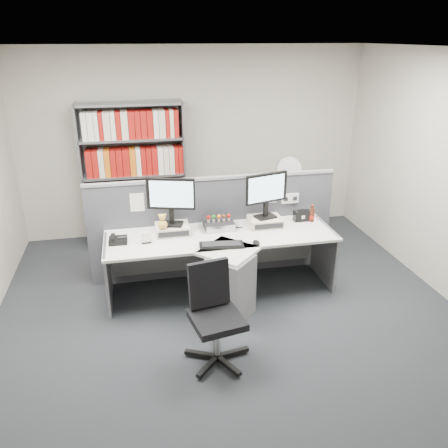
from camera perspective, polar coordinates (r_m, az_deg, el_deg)
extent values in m
plane|color=#2B2E33|center=(4.79, 1.65, -13.20)|extent=(5.50, 5.50, 0.00)
cube|color=#B7B2A3|center=(6.75, -3.74, 10.15)|extent=(5.00, 0.04, 2.70)
cube|color=white|center=(3.89, 2.12, 21.08)|extent=(5.00, 5.50, 0.04)
cube|color=#45464F|center=(5.55, -1.28, -0.47)|extent=(3.00, 0.05, 1.25)
cube|color=#A4A4A9|center=(5.34, -1.33, 5.81)|extent=(3.00, 0.07, 0.03)
cube|color=white|center=(5.65, 8.28, 3.23)|extent=(0.22, 0.04, 0.12)
cube|color=white|center=(5.29, -10.89, 2.86)|extent=(0.16, 0.00, 0.22)
cube|color=white|center=(5.31, -6.58, 3.20)|extent=(0.16, 0.00, 0.22)
cube|color=white|center=(5.54, 5.89, 4.05)|extent=(0.16, 0.00, 0.22)
cube|color=silver|center=(5.13, -0.39, -1.50)|extent=(2.60, 0.80, 0.03)
cube|color=silver|center=(4.78, 0.57, -3.42)|extent=(0.74, 0.74, 0.03)
cube|color=slate|center=(4.85, 0.86, -7.86)|extent=(0.57, 0.57, 0.69)
cube|color=slate|center=(5.21, -14.38, -6.10)|extent=(0.03, 0.70, 0.72)
cube|color=slate|center=(5.65, 12.46, -3.56)|extent=(0.03, 0.70, 0.72)
cube|color=slate|center=(5.60, -1.12, -3.34)|extent=(2.50, 0.02, 0.45)
cube|color=beige|center=(5.18, -6.51, -0.62)|extent=(0.38, 0.30, 0.10)
cube|color=black|center=(5.05, -6.34, -1.28)|extent=(0.34, 0.01, 0.06)
cube|color=beige|center=(5.38, 5.21, 0.33)|extent=(0.38, 0.30, 0.10)
cube|color=black|center=(5.25, 5.68, -0.28)|extent=(0.34, 0.01, 0.06)
cube|color=black|center=(5.16, -6.54, 0.00)|extent=(0.28, 0.23, 0.02)
cube|color=black|center=(5.12, -6.59, 1.00)|extent=(0.06, 0.05, 0.19)
cube|color=black|center=(5.03, -6.72, 3.80)|extent=(0.53, 0.19, 0.36)
cube|color=#C0E2FF|center=(5.02, -6.64, 3.73)|extent=(0.47, 0.14, 0.30)
cube|color=black|center=(5.36, 5.23, 0.93)|extent=(0.27, 0.22, 0.02)
cube|color=black|center=(5.32, 5.27, 1.88)|extent=(0.06, 0.04, 0.19)
cube|color=black|center=(5.24, 5.37, 4.53)|extent=(0.52, 0.18, 0.35)
cube|color=#C0E2FF|center=(5.22, 5.37, 4.46)|extent=(0.46, 0.13, 0.30)
cube|color=black|center=(5.29, -0.70, -0.02)|extent=(0.34, 0.30, 0.09)
cube|color=silver|center=(5.16, -0.38, -0.65)|extent=(0.34, 0.01, 0.08)
cylinder|color=beige|center=(5.23, -1.95, 0.42)|extent=(0.03, 0.03, 0.03)
sphere|color=#A5140F|center=(5.22, -1.95, 0.85)|extent=(0.05, 0.05, 0.05)
cylinder|color=beige|center=(5.24, -1.30, 0.47)|extent=(0.03, 0.03, 0.03)
sphere|color=#19721E|center=(5.23, -1.31, 0.90)|extent=(0.05, 0.05, 0.05)
cylinder|color=beige|center=(5.25, -0.66, 0.52)|extent=(0.03, 0.03, 0.03)
sphere|color=orange|center=(5.24, -0.66, 0.95)|extent=(0.05, 0.05, 0.05)
cylinder|color=beige|center=(5.26, -0.02, 0.57)|extent=(0.03, 0.03, 0.03)
sphere|color=#593319|center=(5.25, -0.02, 1.00)|extent=(0.05, 0.05, 0.05)
cylinder|color=beige|center=(5.28, 0.62, 0.62)|extent=(0.03, 0.03, 0.03)
sphere|color=#A5140F|center=(5.26, 0.62, 1.05)|extent=(0.05, 0.05, 0.05)
cube|color=black|center=(4.84, -0.32, -2.67)|extent=(0.49, 0.23, 0.03)
cube|color=black|center=(4.84, -0.32, -2.50)|extent=(0.43, 0.17, 0.01)
ellipsoid|color=black|center=(4.89, 4.09, -2.36)|extent=(0.07, 0.12, 0.04)
cube|color=black|center=(5.05, -13.18, -2.02)|extent=(0.20, 0.18, 0.05)
cube|color=black|center=(5.04, -13.82, -1.63)|extent=(0.05, 0.16, 0.03)
cube|color=black|center=(5.04, -12.71, -1.66)|extent=(0.09, 0.06, 0.01)
cube|color=black|center=(5.00, -9.73, -2.22)|extent=(0.10, 0.06, 0.02)
cube|color=white|center=(4.95, -9.76, -1.67)|extent=(0.09, 0.04, 0.10)
cube|color=white|center=(4.99, -9.79, -1.47)|extent=(0.09, 0.04, 0.10)
sphere|color=gold|center=(5.05, -7.73, -0.07)|extent=(0.11, 0.11, 0.11)
sphere|color=gold|center=(5.02, -7.78, 0.86)|extent=(0.07, 0.07, 0.07)
sphere|color=gold|center=(5.00, -8.18, 1.11)|extent=(0.03, 0.03, 0.03)
sphere|color=gold|center=(5.01, -7.41, 1.17)|extent=(0.03, 0.03, 0.03)
cube|color=black|center=(5.57, 9.75, 1.05)|extent=(0.19, 0.11, 0.13)
cylinder|color=#3F190A|center=(5.57, 10.99, 1.09)|extent=(0.06, 0.06, 0.16)
cylinder|color=#A5140F|center=(5.57, 10.98, 0.92)|extent=(0.07, 0.07, 0.04)
cylinder|color=#3F190A|center=(5.53, 11.07, 2.07)|extent=(0.02, 0.02, 0.04)
cylinder|color=#A5140F|center=(5.52, 11.09, 2.34)|extent=(0.03, 0.03, 0.01)
cube|color=slate|center=(6.51, -17.30, 5.52)|extent=(0.03, 0.40, 2.00)
cube|color=slate|center=(6.52, -5.11, 6.48)|extent=(0.03, 0.40, 2.00)
cube|color=slate|center=(6.66, -11.25, 6.49)|extent=(1.40, 0.02, 2.00)
cube|color=slate|center=(6.82, -10.59, -1.88)|extent=(1.38, 0.40, 0.03)
cube|color=slate|center=(6.63, -10.89, 2.06)|extent=(1.38, 0.40, 0.03)
cube|color=slate|center=(6.47, -11.22, 6.21)|extent=(1.38, 0.40, 0.03)
cube|color=slate|center=(6.35, -11.56, 10.53)|extent=(1.38, 0.40, 0.03)
cube|color=slate|center=(6.28, -11.90, 14.63)|extent=(1.38, 0.40, 0.03)
cube|color=#A5140F|center=(6.71, -10.69, -0.47)|extent=(1.24, 0.28, 0.36)
cube|color=orange|center=(6.53, -11.01, 3.57)|extent=(1.24, 0.28, 0.36)
cube|color=beige|center=(6.39, -11.34, 7.81)|extent=(1.24, 0.28, 0.36)
cube|color=white|center=(6.29, -11.70, 12.21)|extent=(1.24, 0.28, 0.36)
cube|color=slate|center=(6.62, 7.78, 0.68)|extent=(0.45, 0.60, 0.70)
cube|color=black|center=(6.30, 8.75, 1.11)|extent=(0.40, 0.02, 0.28)
cube|color=black|center=(6.42, 8.58, -1.54)|extent=(0.40, 0.02, 0.28)
cylinder|color=white|center=(6.50, 7.94, 3.68)|extent=(0.20, 0.20, 0.03)
cylinder|color=white|center=(6.46, 8.00, 4.66)|extent=(0.03, 0.03, 0.20)
cylinder|color=white|center=(6.37, 8.19, 6.88)|extent=(0.33, 0.16, 0.33)
cylinder|color=silver|center=(6.39, 8.10, 6.95)|extent=(0.33, 0.15, 0.33)
cylinder|color=silver|center=(4.27, -0.86, -14.31)|extent=(0.05, 0.05, 0.38)
cube|color=black|center=(4.15, -0.88, -11.99)|extent=(0.51, 0.51, 0.07)
cube|color=black|center=(4.16, -1.92, -7.50)|extent=(0.39, 0.17, 0.44)
cube|color=black|center=(4.44, 1.30, -15.82)|extent=(0.29, 0.10, 0.04)
cylinder|color=black|center=(4.49, 2.69, -15.60)|extent=(0.05, 0.05, 0.03)
cube|color=black|center=(4.52, -0.98, -14.98)|extent=(0.09, 0.29, 0.04)
cylinder|color=black|center=(4.62, -1.07, -14.26)|extent=(0.05, 0.05, 0.03)
cube|color=black|center=(4.43, -3.09, -15.99)|extent=(0.28, 0.17, 0.04)
cylinder|color=black|center=(4.46, -4.55, -15.89)|extent=(0.05, 0.05, 0.03)
cube|color=black|center=(4.28, -2.14, -17.57)|extent=(0.23, 0.24, 0.04)
cylinder|color=black|center=(4.22, -3.05, -18.56)|extent=(0.05, 0.05, 0.03)
cube|color=black|center=(4.29, 0.68, -17.45)|extent=(0.18, 0.27, 0.04)
cylinder|color=black|center=(4.23, 1.75, -18.36)|extent=(0.05, 0.05, 0.03)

